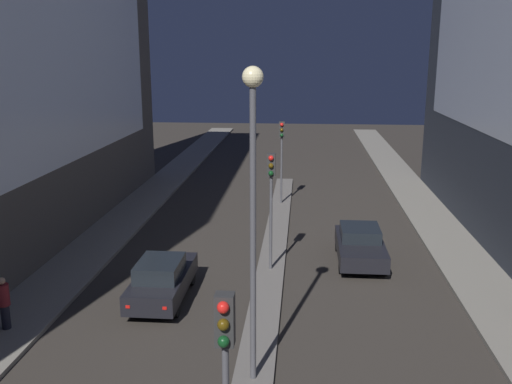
{
  "coord_description": "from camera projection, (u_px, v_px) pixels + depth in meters",
  "views": [
    {
      "loc": [
        1.22,
        -5.37,
        8.7
      ],
      "look_at": [
        -0.71,
        17.75,
        2.99
      ],
      "focal_mm": 40.0,
      "sensor_mm": 36.0,
      "label": 1
    }
  ],
  "objects": [
    {
      "name": "median_strip",
      "position": [
        272.0,
        263.0,
        24.0
      ],
      "size": [
        1.11,
        32.4,
        0.13
      ],
      "color": "#66605B",
      "rests_on": "ground"
    },
    {
      "name": "traffic_light_near",
      "position": [
        225.0,
        365.0,
        9.5
      ],
      "size": [
        0.32,
        0.42,
        4.75
      ],
      "color": "#4C4C51",
      "rests_on": "median_strip"
    },
    {
      "name": "traffic_light_mid",
      "position": [
        271.0,
        186.0,
        22.33
      ],
      "size": [
        0.32,
        0.42,
        4.75
      ],
      "color": "#4C4C51",
      "rests_on": "median_strip"
    },
    {
      "name": "traffic_light_far",
      "position": [
        282.0,
        144.0,
        32.46
      ],
      "size": [
        0.32,
        0.42,
        4.75
      ],
      "color": "#4C4C51",
      "rests_on": "median_strip"
    },
    {
      "name": "street_lamp",
      "position": [
        253.0,
        176.0,
        14.08
      ],
      "size": [
        0.52,
        0.52,
        8.25
      ],
      "color": "#4C4C51",
      "rests_on": "median_strip"
    },
    {
      "name": "car_left_lane",
      "position": [
        162.0,
        279.0,
        20.4
      ],
      "size": [
        1.73,
        4.44,
        1.59
      ],
      "color": "black",
      "rests_on": "ground"
    },
    {
      "name": "car_right_lane",
      "position": [
        360.0,
        245.0,
        24.17
      ],
      "size": [
        1.92,
        4.34,
        1.47
      ],
      "color": "black",
      "rests_on": "ground"
    },
    {
      "name": "pedestrian_on_left_sidewalk",
      "position": [
        4.0,
        302.0,
        17.93
      ],
      "size": [
        0.38,
        0.38,
        1.72
      ],
      "color": "black",
      "rests_on": "sidewalk_left"
    }
  ]
}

